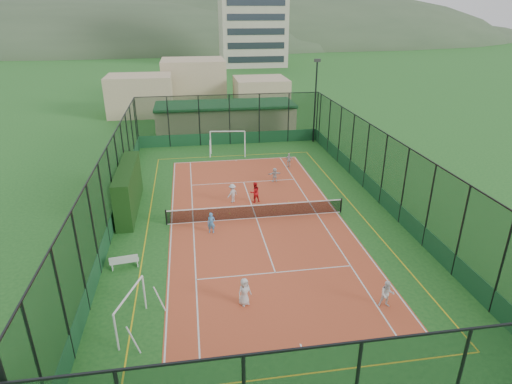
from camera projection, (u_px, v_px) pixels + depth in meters
The scene contains 19 objects.
ground at pixel (256, 218), 28.11m from camera, with size 300.00×300.00×0.00m, color #1E5820.
court_slab at pixel (256, 218), 28.11m from camera, with size 11.17×23.97×0.01m, color #C24C2B.
tennis_net at pixel (256, 211), 27.90m from camera, with size 11.67×0.12×1.06m, color black, non-canonical shape.
perimeter_fence at pixel (256, 183), 27.12m from camera, with size 18.12×34.12×5.00m, color black, non-canonical shape.
floodlight_ne at pixel (315, 102), 42.78m from camera, with size 0.60×0.26×8.25m, color black, non-canonical shape.
clubhouse at pixel (225, 117), 47.46m from camera, with size 15.20×7.20×3.15m, color tan, non-canonical shape.
distant_hills at pixel (195, 45), 164.27m from camera, with size 200.00×60.00×24.00m, color #384C33, non-canonical shape.
hedge_left at pixel (128, 189), 28.79m from camera, with size 1.05×7.00×3.06m, color black.
white_bench at pixel (124, 261), 22.58m from camera, with size 1.47×0.40×0.82m, color white, non-canonical shape.
futsal_goal_near at pixel (131, 311), 18.10m from camera, with size 0.80×2.75×1.77m, color white, non-canonical shape.
futsal_goal_far at pixel (228, 142), 40.29m from camera, with size 3.34×0.97×2.16m, color white, non-canonical shape.
child_near_left at pixel (244, 292), 19.65m from camera, with size 0.67×0.44×1.38m, color silver.
child_near_mid at pixel (211, 223), 26.06m from camera, with size 0.48×0.31×1.31m, color #4890CE.
child_near_right at pixel (387, 294), 19.52m from camera, with size 0.66×0.51×1.35m, color white.
child_far_left at pixel (232, 193), 30.18m from camera, with size 0.88×0.51×1.36m, color silver.
child_far_right at pixel (289, 160), 36.99m from camera, with size 0.72×0.30×1.22m, color silver.
child_far_back at pixel (275, 175), 33.86m from camera, with size 1.06×0.34×1.14m, color silver.
coach at pixel (255, 192), 30.18m from camera, with size 0.73×0.57×1.49m, color red.
tennis_balls at pixel (244, 210), 29.13m from camera, with size 5.73×1.33×0.07m.
Camera 1 is at (-3.93, -24.84, 12.67)m, focal length 30.00 mm.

